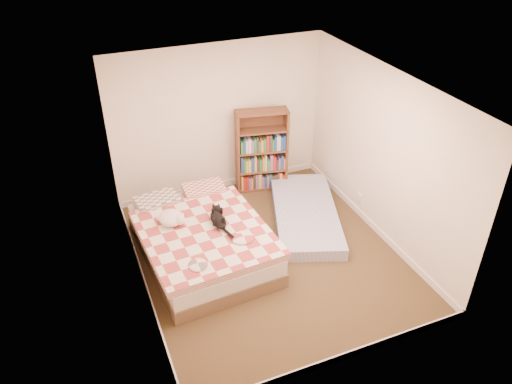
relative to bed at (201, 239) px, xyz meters
name	(u,v)px	position (x,y,z in m)	size (l,w,h in m)	color
room	(269,183)	(0.85, -0.38, 0.93)	(3.51, 4.01, 2.51)	#4B3A20
bed	(201,239)	(0.00, 0.00, 0.00)	(1.75, 2.31, 0.59)	brown
bookshelf	(261,159)	(1.49, 1.37, 0.26)	(0.91, 0.45, 1.42)	#55311D
floor_mattress	(305,214)	(1.75, 0.21, -0.18)	(0.94, 2.10, 0.19)	#7888C8
black_cat	(218,218)	(0.23, -0.07, 0.33)	(0.29, 0.71, 0.16)	black
white_dog	(172,218)	(-0.35, 0.15, 0.35)	(0.38, 0.39, 0.18)	white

